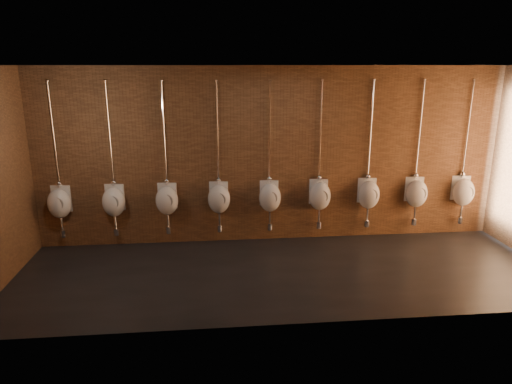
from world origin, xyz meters
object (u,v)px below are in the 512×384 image
Objects in this scene: urinal_1 at (114,201)px; urinal_7 at (416,193)px; urinal_4 at (270,197)px; urinal_5 at (320,195)px; urinal_0 at (59,202)px; urinal_3 at (219,198)px; urinal_2 at (167,199)px; urinal_6 at (369,194)px; urinal_8 at (463,191)px.

urinal_1 and urinal_7 have the same top height.
urinal_4 is 1.00× the size of urinal_5.
urinal_0 and urinal_3 have the same top height.
urinal_2 is 0.93m from urinal_3.
urinal_3 is at bearing 180.00° from urinal_5.
urinal_5 is (0.93, 0.00, 0.00)m from urinal_4.
urinal_5 is at bearing 180.00° from urinal_6.
urinal_3 is 2.79m from urinal_6.
urinal_6 and urinal_8 have the same top height.
urinal_4 and urinal_7 have the same top height.
urinal_0 is at bearing 180.00° from urinal_5.
urinal_4 is 1.00× the size of urinal_6.
urinal_4 is (0.93, 0.00, 0.00)m from urinal_3.
urinal_3 is (1.86, 0.00, 0.00)m from urinal_1.
urinal_8 is (4.66, 0.00, 0.00)m from urinal_3.
urinal_5 is (3.73, 0.00, 0.00)m from urinal_1.
urinal_0 is at bearing 180.00° from urinal_8.
urinal_5 is 1.00× the size of urinal_6.
urinal_4 is 1.00× the size of urinal_7.
urinal_4 is at bearing 0.00° from urinal_3.
urinal_2 is 2.79m from urinal_5.
urinal_4 and urinal_5 have the same top height.
urinal_1 is 1.00× the size of urinal_2.
urinal_2 is 1.00× the size of urinal_3.
urinal_5 and urinal_6 have the same top height.
urinal_4 is at bearing 0.00° from urinal_2.
urinal_1 is 2.79m from urinal_4.
urinal_0 and urinal_8 have the same top height.
urinal_3 is 3.73m from urinal_7.
urinal_6 is (3.73, 0.00, 0.00)m from urinal_2.
urinal_6 is at bearing 0.00° from urinal_0.
urinal_0 is 6.52m from urinal_7.
urinal_0 is 3.73m from urinal_4.
urinal_6 is (2.79, 0.00, 0.00)m from urinal_3.
urinal_2 is at bearing 180.00° from urinal_8.
urinal_7 is (2.79, 0.00, 0.00)m from urinal_4.
urinal_8 is (0.93, 0.00, 0.00)m from urinal_7.
urinal_3 is 1.00× the size of urinal_8.
urinal_1 is at bearing 180.00° from urinal_4.
urinal_3 and urinal_7 have the same top height.
urinal_0 is at bearing 180.00° from urinal_3.
urinal_1 and urinal_2 have the same top height.
urinal_3 is at bearing 0.00° from urinal_1.
urinal_2 and urinal_4 have the same top height.
urinal_1 is at bearing 180.00° from urinal_2.
urinal_1 and urinal_8 have the same top height.
urinal_6 is at bearing 180.00° from urinal_8.
urinal_1 is 5.59m from urinal_7.
urinal_0 is 1.00× the size of urinal_1.
urinal_8 is (3.73, 0.00, 0.00)m from urinal_4.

